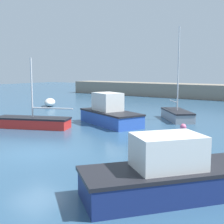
# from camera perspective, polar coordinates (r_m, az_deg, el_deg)

# --- Properties ---
(ground_plane) EXTENTS (120.00, 120.00, 0.20)m
(ground_plane) POSITION_cam_1_polar(r_m,az_deg,el_deg) (15.85, -13.70, -7.64)
(ground_plane) COLOR #2D5170
(harbor_breakwater) EXTENTS (48.41, 3.98, 1.96)m
(harbor_breakwater) POSITION_cam_1_polar(r_m,az_deg,el_deg) (44.42, 19.46, 3.44)
(harbor_breakwater) COLOR gray
(harbor_breakwater) RESTS_ON ground_plane
(sailboat_tall_mast) EXTENTS (3.94, 4.24, 7.34)m
(sailboat_tall_mast) POSITION_cam_1_polar(r_m,az_deg,el_deg) (25.56, 11.80, -0.46)
(sailboat_tall_mast) COLOR gray
(sailboat_tall_mast) RESTS_ON ground_plane
(rowboat_white_midwater) EXTENTS (3.42, 2.84, 0.79)m
(rowboat_white_midwater) POSITION_cam_1_polar(r_m,az_deg,el_deg) (16.52, 10.59, -5.15)
(rowboat_white_midwater) COLOR teal
(rowboat_white_midwater) RESTS_ON ground_plane
(sailboat_short_mast) EXTENTS (5.44, 3.36, 4.84)m
(sailboat_short_mast) POSITION_cam_1_polar(r_m,az_deg,el_deg) (22.43, -14.26, -1.79)
(sailboat_short_mast) COLOR red
(sailboat_short_mast) RESTS_ON ground_plane
(motorboat_with_cabin) EXTENTS (5.96, 4.22, 2.33)m
(motorboat_with_cabin) POSITION_cam_1_polar(r_m,az_deg,el_deg) (23.06, -0.43, -0.24)
(motorboat_with_cabin) COLOR #2D56B7
(motorboat_with_cabin) RESTS_ON ground_plane
(open_tender_yellow) EXTENTS (2.54, 2.78, 0.87)m
(open_tender_yellow) POSITION_cam_1_polar(r_m,az_deg,el_deg) (35.00, -11.30, 1.76)
(open_tender_yellow) COLOR white
(open_tender_yellow) RESTS_ON ground_plane
(motorboat_grey_hull) EXTENTS (5.75, 6.38, 2.03)m
(motorboat_grey_hull) POSITION_cam_1_polar(r_m,az_deg,el_deg) (10.50, 11.88, -11.07)
(motorboat_grey_hull) COLOR navy
(motorboat_grey_hull) RESTS_ON ground_plane
(mooring_buoy_pink) EXTENTS (0.42, 0.42, 0.42)m
(mooring_buoy_pink) POSITION_cam_1_polar(r_m,az_deg,el_deg) (21.55, 12.89, -2.66)
(mooring_buoy_pink) COLOR #EA668C
(mooring_buoy_pink) RESTS_ON ground_plane
(mooring_buoy_orange) EXTENTS (0.40, 0.40, 0.40)m
(mooring_buoy_orange) POSITION_cam_1_polar(r_m,az_deg,el_deg) (30.50, 11.49, 0.42)
(mooring_buoy_orange) COLOR orange
(mooring_buoy_orange) RESTS_ON ground_plane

